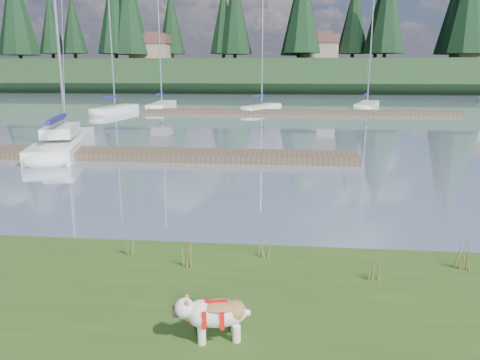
# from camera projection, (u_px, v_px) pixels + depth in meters

# --- Properties ---
(ground) EXTENTS (200.00, 200.00, 0.00)m
(ground) POSITION_uv_depth(u_px,v_px,m) (274.00, 113.00, 39.71)
(ground) COLOR #7E8DA3
(ground) RESTS_ON ground
(ridge) EXTENTS (200.00, 20.00, 5.00)m
(ridge) POSITION_uv_depth(u_px,v_px,m) (282.00, 76.00, 80.75)
(ridge) COLOR black
(ridge) RESTS_ON ground
(bulldog) EXTENTS (0.96, 0.51, 0.57)m
(bulldog) POSITION_uv_depth(u_px,v_px,m) (216.00, 312.00, 5.84)
(bulldog) COLOR silver
(bulldog) RESTS_ON bank
(sailboat_main) EXTENTS (4.25, 9.23, 13.06)m
(sailboat_main) POSITION_uv_depth(u_px,v_px,m) (66.00, 139.00, 22.43)
(sailboat_main) COLOR silver
(sailboat_main) RESTS_ON ground
(dock_near) EXTENTS (16.00, 2.00, 0.30)m
(dock_near) POSITION_uv_depth(u_px,v_px,m) (165.00, 155.00, 19.73)
(dock_near) COLOR #4C3D2C
(dock_near) RESTS_ON ground
(dock_far) EXTENTS (26.00, 2.20, 0.30)m
(dock_far) POSITION_uv_depth(u_px,v_px,m) (298.00, 112.00, 39.48)
(dock_far) COLOR #4C3D2C
(dock_far) RESTS_ON ground
(sailboat_bg_0) EXTENTS (2.34, 7.05, 10.17)m
(sailboat_bg_0) POSITION_uv_depth(u_px,v_px,m) (119.00, 109.00, 40.66)
(sailboat_bg_0) COLOR silver
(sailboat_bg_0) RESTS_ON ground
(sailboat_bg_1) EXTENTS (2.19, 8.22, 12.10)m
(sailboat_bg_1) POSITION_uv_depth(u_px,v_px,m) (163.00, 105.00, 45.28)
(sailboat_bg_1) COLOR silver
(sailboat_bg_1) RESTS_ON ground
(sailboat_bg_2) EXTENTS (3.67, 6.19, 9.57)m
(sailboat_bg_2) POSITION_uv_depth(u_px,v_px,m) (264.00, 107.00, 42.18)
(sailboat_bg_2) COLOR silver
(sailboat_bg_2) RESTS_ON ground
(sailboat_bg_3) EXTENTS (3.65, 8.04, 11.64)m
(sailboat_bg_3) POSITION_uv_depth(u_px,v_px,m) (368.00, 105.00, 45.34)
(sailboat_bg_3) COLOR silver
(sailboat_bg_3) RESTS_ON ground
(weed_0) EXTENTS (0.17, 0.14, 0.65)m
(weed_0) POSITION_uv_depth(u_px,v_px,m) (187.00, 252.00, 7.99)
(weed_0) COLOR #475B23
(weed_0) RESTS_ON bank
(weed_1) EXTENTS (0.17, 0.14, 0.46)m
(weed_1) POSITION_uv_depth(u_px,v_px,m) (266.00, 247.00, 8.43)
(weed_1) COLOR #475B23
(weed_1) RESTS_ON bank
(weed_2) EXTENTS (0.17, 0.14, 0.58)m
(weed_2) POSITION_uv_depth(u_px,v_px,m) (463.00, 256.00, 7.88)
(weed_2) COLOR #475B23
(weed_2) RESTS_ON bank
(weed_3) EXTENTS (0.17, 0.14, 0.56)m
(weed_3) POSITION_uv_depth(u_px,v_px,m) (128.00, 243.00, 8.52)
(weed_3) COLOR #475B23
(weed_3) RESTS_ON bank
(weed_4) EXTENTS (0.17, 0.14, 0.48)m
(weed_4) POSITION_uv_depth(u_px,v_px,m) (376.00, 269.00, 7.48)
(weed_4) COLOR #475B23
(weed_4) RESTS_ON bank
(mud_lip) EXTENTS (60.00, 0.50, 0.14)m
(mud_lip) POSITION_uv_depth(u_px,v_px,m) (227.00, 259.00, 9.10)
(mud_lip) COLOR #33281C
(mud_lip) RESTS_ON ground
(conifer_1) EXTENTS (4.40, 4.40, 11.30)m
(conifer_1) POSITION_uv_depth(u_px,v_px,m) (51.00, 24.00, 80.70)
(conifer_1) COLOR #382619
(conifer_1) RESTS_ON ridge
(conifer_2) EXTENTS (6.60, 6.60, 16.05)m
(conifer_2) POSITION_uv_depth(u_px,v_px,m) (128.00, 7.00, 75.80)
(conifer_2) COLOR #382619
(conifer_2) RESTS_ON ridge
(conifer_3) EXTENTS (4.84, 4.84, 12.25)m
(conifer_3) POSITION_uv_depth(u_px,v_px,m) (223.00, 20.00, 78.63)
(conifer_3) COLOR #382619
(conifer_3) RESTS_ON ridge
(conifer_4) EXTENTS (6.16, 6.16, 15.10)m
(conifer_4) POSITION_uv_depth(u_px,v_px,m) (302.00, 6.00, 71.24)
(conifer_4) COLOR #382619
(conifer_4) RESTS_ON ridge
(conifer_5) EXTENTS (3.96, 3.96, 10.35)m
(conifer_5) POSITION_uv_depth(u_px,v_px,m) (377.00, 23.00, 74.46)
(conifer_5) COLOR #382619
(conifer_5) RESTS_ON ridge
(house_0) EXTENTS (6.30, 5.30, 4.65)m
(house_0) POSITION_uv_depth(u_px,v_px,m) (152.00, 47.00, 78.89)
(house_0) COLOR gray
(house_0) RESTS_ON ridge
(house_1) EXTENTS (6.30, 5.30, 4.65)m
(house_1) POSITION_uv_depth(u_px,v_px,m) (319.00, 47.00, 77.12)
(house_1) COLOR gray
(house_1) RESTS_ON ridge
(house_2) EXTENTS (6.30, 5.30, 4.65)m
(house_2) POSITION_uv_depth(u_px,v_px,m) (475.00, 45.00, 72.84)
(house_2) COLOR gray
(house_2) RESTS_ON ridge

